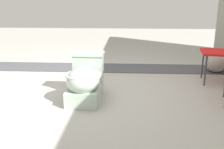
# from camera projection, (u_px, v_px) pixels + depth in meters

# --- Properties ---
(ground_plane) EXTENTS (14.00, 14.00, 0.00)m
(ground_plane) POSITION_uv_depth(u_px,v_px,m) (99.00, 91.00, 3.23)
(ground_plane) COLOR #A8A59E
(gravel_strip) EXTENTS (0.56, 8.00, 0.01)m
(gravel_strip) POSITION_uv_depth(u_px,v_px,m) (137.00, 68.00, 4.27)
(gravel_strip) COLOR #4C4C51
(gravel_strip) RESTS_ON ground
(toilet) EXTENTS (0.64, 0.40, 0.52)m
(toilet) POSITION_uv_depth(u_px,v_px,m) (85.00, 81.00, 2.91)
(toilet) COLOR #B2C6B7
(toilet) RESTS_ON ground
(boulder_far) EXTENTS (0.41, 0.38, 0.26)m
(boulder_far) POSITION_uv_depth(u_px,v_px,m) (215.00, 64.00, 4.03)
(boulder_far) COLOR gray
(boulder_far) RESTS_ON ground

